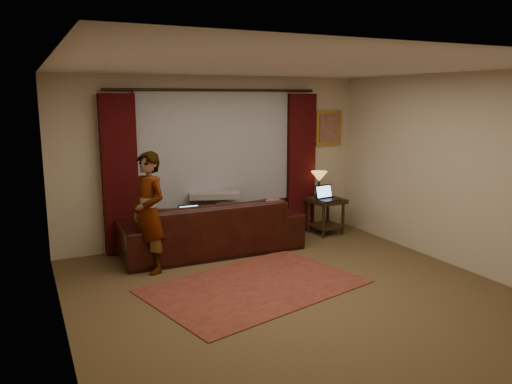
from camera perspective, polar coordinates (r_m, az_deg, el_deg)
floor at (r=6.03m, az=4.14°, el=-11.47°), size 5.00×5.00×0.01m
ceiling at (r=5.59m, az=4.51°, el=14.10°), size 5.00×5.00×0.02m
wall_back at (r=7.91m, az=-4.72°, el=3.67°), size 5.00×0.02×2.60m
wall_front at (r=3.76m, az=23.65°, el=-5.17°), size 5.00×0.02×2.60m
wall_left at (r=4.94m, az=-21.75°, el=-1.36°), size 0.02×5.00×2.60m
wall_right at (r=7.22m, az=21.82°, el=2.26°), size 0.02×5.00×2.60m
sheer_curtain at (r=7.83m, az=-4.59°, el=5.08°), size 2.50×0.05×1.80m
drape_left at (r=7.42m, az=-15.29°, el=1.92°), size 0.50×0.14×2.30m
drape_right at (r=8.47m, az=5.10°, el=3.32°), size 0.50×0.14×2.30m
curtain_rod at (r=7.74m, az=-4.55°, el=11.54°), size 0.04×0.04×3.40m
picture_frame at (r=8.80m, az=8.29°, el=7.26°), size 0.50×0.04×0.60m
sofa at (r=7.42m, az=-5.22°, el=-2.79°), size 2.67×1.16×1.07m
throw_blanket at (r=7.68m, az=-4.83°, el=1.71°), size 0.82×0.53×0.09m
clothing_pile at (r=7.56m, az=1.52°, el=-1.61°), size 0.63×0.54×0.23m
laptop_sofa at (r=7.10m, az=-7.41°, el=-2.54°), size 0.32×0.34×0.22m
area_rug at (r=6.19m, az=-0.13°, el=-10.70°), size 2.84×2.23×0.01m
end_table at (r=8.49m, az=7.97°, el=-2.75°), size 0.57×0.57×0.61m
tiffany_lamp at (r=8.47m, az=7.20°, el=0.87°), size 0.28×0.28×0.44m
laptop_table at (r=8.24m, az=8.31°, el=-0.13°), size 0.38×0.41×0.25m
person at (r=6.63m, az=-12.13°, el=-2.33°), size 0.60×0.60×1.59m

